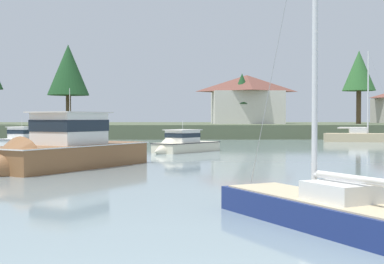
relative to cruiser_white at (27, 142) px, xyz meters
The scene contains 10 objects.
far_shore_bank 47.53m from the cruiser_white, 69.71° to the left, with size 168.34×57.38×1.79m, color #4C563D.
cruiser_white is the anchor object (origin of this frame).
cruiser_cream 16.86m from the cruiser_white, 33.01° to the right, with size 5.95×6.39×3.26m.
sailboat_sand 35.94m from the cruiser_white, 14.78° to the left, with size 8.52×3.97×10.75m.
sailboat_navy 41.62m from the cruiser_white, 65.48° to the right, with size 4.65×7.19×9.72m.
cruiser_wood 23.96m from the cruiser_white, 71.58° to the right, with size 8.44×10.81×5.38m.
shore_tree_inland_b 40.95m from the cruiser_white, 53.09° to the left, with size 3.87×3.87×7.78m.
shore_tree_far_right 36.67m from the cruiser_white, 94.69° to the left, with size 6.54×6.54×12.50m.
shore_tree_inland_a 53.40m from the cruiser_white, 36.65° to the left, with size 5.04×5.04×11.26m.
cottage_hillside 43.30m from the cruiser_white, 53.89° to the left, with size 11.63×9.15×7.70m.
Camera 1 is at (-2.95, -5.74, 2.59)m, focal length 50.41 mm.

